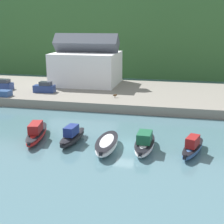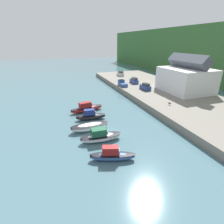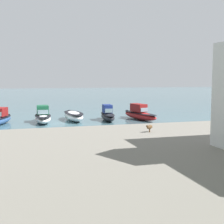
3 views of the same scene
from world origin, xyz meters
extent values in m
plane|color=#476B75|center=(0.00, 0.00, 0.00)|extent=(320.00, 320.00, 0.00)
cube|color=#386633|center=(0.00, 84.15, 11.21)|extent=(240.00, 69.51, 22.42)
cube|color=gray|center=(0.00, 25.77, 0.79)|extent=(114.61, 23.80, 1.57)
cube|color=white|center=(-14.36, 31.05, 5.12)|extent=(14.12, 12.22, 7.09)
cube|color=#515660|center=(-14.36, 31.05, 10.75)|extent=(14.40, 4.18, 4.18)
ellipsoid|color=red|center=(-11.83, -0.45, 0.59)|extent=(3.46, 8.48, 1.18)
ellipsoid|color=black|center=(-11.83, -0.45, 1.00)|extent=(3.56, 8.66, 0.12)
cube|color=maroon|center=(-11.75, -0.86, 1.78)|extent=(1.93, 3.12, 1.20)
cube|color=#8CA5B2|center=(-12.07, 0.71, 1.60)|extent=(1.23, 0.35, 0.60)
cube|color=black|center=(-11.04, -4.30, 0.83)|extent=(0.41, 0.35, 0.56)
ellipsoid|color=black|center=(-6.74, -0.62, 0.58)|extent=(2.23, 6.67, 1.17)
ellipsoid|color=black|center=(-6.74, -0.62, 0.99)|extent=(2.30, 6.81, 0.12)
cube|color=navy|center=(-6.77, -0.94, 1.76)|extent=(1.44, 2.40, 1.19)
cube|color=#8CA5B2|center=(-6.66, 0.35, 1.58)|extent=(1.12, 0.20, 0.60)
cube|color=black|center=(-7.02, -3.72, 0.82)|extent=(0.38, 0.31, 0.56)
ellipsoid|color=silver|center=(-1.85, -1.99, 0.69)|extent=(2.71, 7.53, 1.38)
ellipsoid|color=black|center=(-1.85, -1.99, 1.17)|extent=(2.81, 7.68, 0.12)
cube|color=black|center=(-1.70, -5.52, 0.96)|extent=(0.37, 0.30, 0.56)
ellipsoid|color=silver|center=(2.69, -1.09, 0.61)|extent=(2.39, 7.22, 1.21)
ellipsoid|color=black|center=(2.69, -1.09, 1.03)|extent=(2.49, 7.37, 0.12)
cube|color=#195638|center=(2.68, -1.44, 1.81)|extent=(1.70, 2.56, 1.20)
cube|color=#8CA5B2|center=(2.73, -0.04, 1.63)|extent=(1.46, 0.15, 0.60)
cube|color=black|center=(2.58, -4.48, 0.85)|extent=(0.37, 0.29, 0.56)
ellipsoid|color=#33568E|center=(8.40, -0.97, 0.55)|extent=(3.47, 6.77, 1.09)
ellipsoid|color=black|center=(8.40, -0.97, 0.93)|extent=(3.57, 6.91, 0.12)
cube|color=maroon|center=(8.29, -1.28, 1.68)|extent=(1.80, 2.55, 1.17)
cube|color=#8CA5B2|center=(8.69, -0.04, 1.50)|extent=(1.01, 0.41, 0.59)
cube|color=black|center=(7.44, -3.96, 0.76)|extent=(0.43, 0.38, 0.56)
cube|color=navy|center=(-20.13, 20.54, 2.27)|extent=(4.31, 2.06, 1.40)
cube|color=#333842|center=(-19.82, 20.56, 3.35)|extent=(2.40, 1.67, 0.76)
cube|color=navy|center=(-29.82, 21.32, 2.27)|extent=(4.25, 1.91, 1.40)
cube|color=#333842|center=(-29.50, 21.31, 3.35)|extent=(2.35, 1.59, 0.76)
cube|color=#2D4C84|center=(-26.63, 15.60, 2.12)|extent=(3.57, 2.10, 1.10)
cylinder|color=brown|center=(-5.25, 18.89, 1.71)|extent=(0.12, 0.12, 0.28)
ellipsoid|color=brown|center=(-5.25, 18.89, 2.03)|extent=(0.83, 0.69, 0.36)
sphere|color=brown|center=(-4.95, 19.08, 2.14)|extent=(0.22, 0.22, 0.22)
camera|label=1|loc=(6.43, -36.56, 14.98)|focal=50.00mm
camera|label=2|loc=(28.30, -8.17, 16.21)|focal=28.00mm
camera|label=3|loc=(5.39, 43.91, 6.27)|focal=50.00mm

